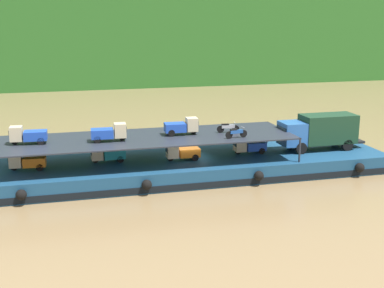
# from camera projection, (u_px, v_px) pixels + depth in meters

# --- Properties ---
(ground_plane) EXTENTS (400.00, 400.00, 0.00)m
(ground_plane) POSITION_uv_depth(u_px,v_px,m) (191.00, 175.00, 43.84)
(ground_plane) COLOR olive
(cargo_barge) EXTENTS (33.31, 8.35, 1.50)m
(cargo_barge) POSITION_uv_depth(u_px,v_px,m) (191.00, 167.00, 43.63)
(cargo_barge) COLOR navy
(cargo_barge) RESTS_ON ground
(covered_lorry) EXTENTS (7.87, 2.33, 3.10)m
(covered_lorry) POSITION_uv_depth(u_px,v_px,m) (320.00, 131.00, 45.87)
(covered_lorry) COLOR #285BA3
(covered_lorry) RESTS_ON cargo_barge
(cargo_rack) EXTENTS (24.11, 6.93, 2.00)m
(cargo_rack) POSITION_uv_depth(u_px,v_px,m) (145.00, 138.00, 42.08)
(cargo_rack) COLOR #232833
(cargo_rack) RESTS_ON cargo_barge
(mini_truck_lower_stern) EXTENTS (2.79, 1.29, 1.38)m
(mini_truck_lower_stern) POSITION_uv_depth(u_px,v_px,m) (27.00, 161.00, 40.03)
(mini_truck_lower_stern) COLOR orange
(mini_truck_lower_stern) RESTS_ON cargo_barge
(mini_truck_lower_aft) EXTENTS (2.79, 1.29, 1.38)m
(mini_truck_lower_aft) POSITION_uv_depth(u_px,v_px,m) (107.00, 154.00, 42.19)
(mini_truck_lower_aft) COLOR teal
(mini_truck_lower_aft) RESTS_ON cargo_barge
(mini_truck_lower_mid) EXTENTS (2.74, 1.20, 1.38)m
(mini_truck_lower_mid) POSITION_uv_depth(u_px,v_px,m) (182.00, 152.00, 42.72)
(mini_truck_lower_mid) COLOR orange
(mini_truck_lower_mid) RESTS_ON cargo_barge
(mini_truck_lower_fore) EXTENTS (2.76, 1.23, 1.38)m
(mini_truck_lower_fore) POSITION_uv_depth(u_px,v_px,m) (249.00, 146.00, 44.77)
(mini_truck_lower_fore) COLOR #1E47B7
(mini_truck_lower_fore) RESTS_ON cargo_barge
(mini_truck_upper_stern) EXTENTS (2.79, 1.29, 1.38)m
(mini_truck_upper_stern) POSITION_uv_depth(u_px,v_px,m) (28.00, 135.00, 39.78)
(mini_truck_upper_stern) COLOR #1E47B7
(mini_truck_upper_stern) RESTS_ON cargo_rack
(mini_truck_upper_mid) EXTENTS (2.79, 1.29, 1.38)m
(mini_truck_upper_mid) POSITION_uv_depth(u_px,v_px,m) (109.00, 132.00, 40.64)
(mini_truck_upper_mid) COLOR #1E47B7
(mini_truck_upper_mid) RESTS_ON cargo_rack
(mini_truck_upper_fore) EXTENTS (2.78, 1.26, 1.38)m
(mini_truck_upper_fore) POSITION_uv_depth(u_px,v_px,m) (182.00, 126.00, 42.86)
(mini_truck_upper_fore) COLOR #1E47B7
(mini_truck_upper_fore) RESTS_ON cargo_rack
(motorcycle_upper_port) EXTENTS (1.89, 0.55, 0.87)m
(motorcycle_upper_port) POSITION_uv_depth(u_px,v_px,m) (236.00, 133.00, 41.72)
(motorcycle_upper_port) COLOR black
(motorcycle_upper_port) RESTS_ON cargo_rack
(motorcycle_upper_centre) EXTENTS (1.90, 0.55, 0.87)m
(motorcycle_upper_centre) POSITION_uv_depth(u_px,v_px,m) (228.00, 127.00, 43.67)
(motorcycle_upper_centre) COLOR black
(motorcycle_upper_centre) RESTS_ON cargo_rack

